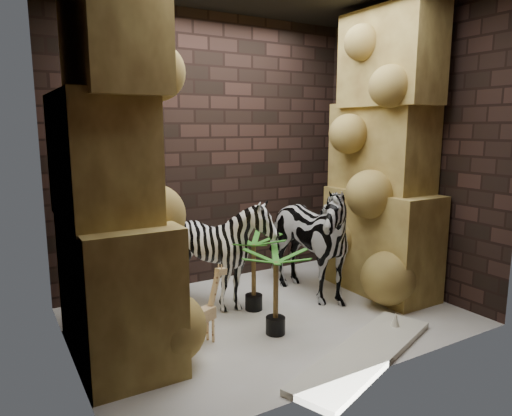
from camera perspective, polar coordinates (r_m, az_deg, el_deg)
floor at (r=4.50m, az=1.62°, el=-13.22°), size 3.50×3.50×0.00m
wall_back at (r=5.24m, az=-5.64°, el=6.96°), size 3.50×0.00×3.50m
wall_front at (r=3.16m, az=13.95°, el=4.70°), size 3.50×0.00×3.50m
wall_left at (r=3.54m, az=-23.09°, el=4.73°), size 0.00×3.00×3.00m
wall_right at (r=5.29m, az=18.08°, el=6.54°), size 0.00×3.00×3.00m
rock_pillar_left at (r=3.60m, az=-17.55°, el=5.14°), size 0.68×1.30×3.00m
rock_pillar_right at (r=5.05m, az=15.58°, el=6.52°), size 0.58×1.25×3.00m
zebra_right at (r=4.81m, az=5.71°, el=-2.73°), size 0.75×1.26×1.44m
zebra_left at (r=4.54m, az=-4.49°, el=-6.21°), size 1.17×1.32×1.02m
giraffe_toy at (r=3.87m, az=-6.61°, el=-12.04°), size 0.36×0.22×0.66m
palm_front at (r=4.53m, az=-0.28°, el=-7.97°), size 0.36×0.36×0.76m
palm_back at (r=4.02m, az=2.46°, el=-10.41°), size 0.36×0.36×0.75m
surfboard at (r=3.88m, az=13.31°, el=-17.14°), size 1.73×0.98×0.05m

